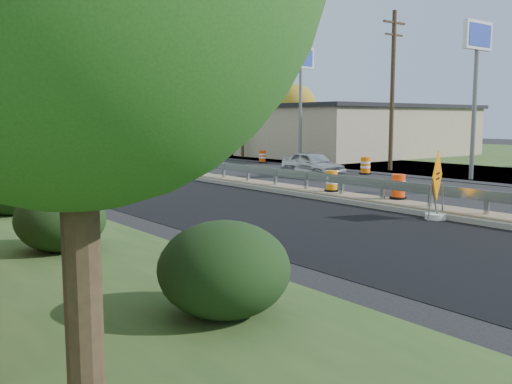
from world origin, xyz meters
TOP-DOWN VIEW (x-y plane):
  - ground at (0.00, 0.00)m, footprint 140.00×140.00m
  - milled_overlay at (-4.40, 10.00)m, footprint 7.20×120.00m
  - median at (0.00, 8.00)m, footprint 1.60×55.00m
  - guardrail at (0.00, 9.00)m, footprint 0.10×46.15m
  - retail_building_near at (20.99, 20.00)m, footprint 18.50×12.50m
  - pylon_sign_south at (10.50, 3.00)m, footprint 2.20×0.30m
  - pylon_sign_mid at (10.50, 16.00)m, footprint 2.20×0.30m
  - pylon_sign_north at (10.50, 30.00)m, footprint 2.20×0.30m
  - utility_pole_smid at (11.50, 9.00)m, footprint 1.90×0.26m
  - utility_pole_nmid at (11.50, 24.00)m, footprint 1.90×0.26m
  - utility_pole_north at (11.50, 39.00)m, footprint 1.90×0.26m
  - hedge_south at (-11.00, -6.00)m, footprint 2.09×2.09m
  - hedge_mid at (-11.50, 0.00)m, footprint 2.09×2.09m
  - hedge_north at (-11.00, 6.00)m, footprint 2.09×2.09m
  - tree_far_yellow at (26.00, 34.00)m, footprint 4.62×4.62m
  - caution_sign at (-0.90, -2.84)m, footprint 1.41×0.68m
  - barrel_median_near at (0.55, -0.24)m, footprint 0.61×0.61m
  - barrel_median_mid at (0.21, 2.76)m, footprint 0.56×0.56m
  - barrel_median_far at (0.55, 18.21)m, footprint 0.56×0.56m
  - barrel_shoulder_near at (8.52, 8.33)m, footprint 0.66×0.66m
  - barrel_shoulder_mid at (9.20, 18.52)m, footprint 0.60×0.60m
  - barrel_shoulder_far at (7.01, 27.33)m, footprint 0.58×0.58m
  - car_silver at (5.10, 9.01)m, footprint 1.93×4.15m
  - car_dark_far at (1.82, 36.98)m, footprint 2.10×4.84m

SIDE VIEW (x-z plane):
  - ground at x=0.00m, z-range 0.00..0.00m
  - milled_overlay at x=-4.40m, z-range 0.00..0.01m
  - median at x=0.00m, z-range 0.00..0.23m
  - barrel_shoulder_far at x=7.01m, z-range -0.02..0.83m
  - barrel_shoulder_mid at x=9.20m, z-range -0.02..0.87m
  - barrel_shoulder_near at x=8.52m, z-range -0.02..0.96m
  - caution_sign at x=-0.90m, z-range -0.52..1.60m
  - barrel_median_mid at x=0.21m, z-range 0.21..1.04m
  - barrel_median_far at x=0.55m, z-range 0.21..1.04m
  - barrel_median_near at x=0.55m, z-range 0.21..1.10m
  - car_silver at x=5.10m, z-range 0.00..1.38m
  - car_dark_far at x=1.82m, z-range 0.00..1.39m
  - guardrail at x=0.00m, z-range 0.37..1.09m
  - hedge_south at x=-11.00m, z-range 0.00..1.52m
  - hedge_mid at x=-11.50m, z-range 0.00..1.52m
  - hedge_north at x=-11.00m, z-range 0.00..1.52m
  - retail_building_near at x=20.99m, z-range 0.02..4.29m
  - tree_far_yellow at x=26.00m, z-range 1.11..7.97m
  - utility_pole_smid at x=11.50m, z-range 0.23..9.63m
  - utility_pole_nmid at x=11.50m, z-range 0.23..9.63m
  - utility_pole_north at x=11.50m, z-range 0.23..9.63m
  - pylon_sign_south at x=10.50m, z-range 2.53..10.43m
  - pylon_sign_mid at x=10.50m, z-range 2.53..10.43m
  - pylon_sign_north at x=10.50m, z-range 2.53..10.43m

